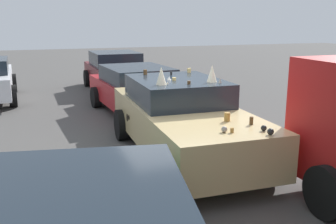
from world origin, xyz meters
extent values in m
plane|color=#514F4C|center=(0.00, 0.00, 0.00)|extent=(60.00, 60.00, 0.00)
cube|color=#D8BC7F|center=(0.00, 0.00, 0.64)|extent=(4.63, 1.90, 0.72)
cube|color=#1E2833|center=(0.37, -0.01, 1.23)|extent=(2.09, 1.68, 0.45)
cylinder|color=black|center=(-1.44, -0.86, 0.33)|extent=(0.68, 0.24, 0.67)
cylinder|color=black|center=(-1.39, 0.94, 0.33)|extent=(0.68, 0.24, 0.67)
cylinder|color=black|center=(1.39, -0.94, 0.33)|extent=(0.68, 0.24, 0.67)
cylinder|color=black|center=(1.44, 0.86, 0.33)|extent=(0.68, 0.24, 0.67)
ellipsoid|color=black|center=(0.75, 0.86, 0.67)|extent=(0.11, 0.02, 0.11)
ellipsoid|color=black|center=(0.69, -0.91, 0.80)|extent=(0.15, 0.02, 0.14)
ellipsoid|color=black|center=(-1.15, -0.85, 0.50)|extent=(0.13, 0.02, 0.16)
ellipsoid|color=black|center=(0.91, 0.86, 0.62)|extent=(0.13, 0.02, 0.16)
ellipsoid|color=black|center=(-1.69, -0.83, 0.49)|extent=(0.16, 0.02, 0.16)
ellipsoid|color=black|center=(1.00, -0.92, 0.51)|extent=(0.15, 0.02, 0.10)
sphere|color=gray|center=(-1.83, 0.11, 1.05)|extent=(0.09, 0.09, 0.09)
sphere|color=black|center=(-1.96, -0.45, 1.05)|extent=(0.09, 0.09, 0.09)
sphere|color=black|center=(-2.16, -0.43, 1.05)|extent=(0.09, 0.09, 0.09)
cylinder|color=#A87A38|center=(-1.88, 0.02, 1.04)|extent=(0.07, 0.07, 0.07)
cylinder|color=#51381E|center=(-1.61, -0.47, 1.06)|extent=(0.07, 0.07, 0.12)
cylinder|color=#A87A38|center=(-1.31, -0.22, 1.07)|extent=(0.13, 0.13, 0.14)
cone|color=silver|center=(0.28, 0.18, 1.48)|extent=(0.08, 0.08, 0.07)
cylinder|color=#51381E|center=(1.16, 0.39, 1.50)|extent=(0.08, 0.08, 0.10)
cylinder|color=black|center=(0.89, -0.09, 1.49)|extent=(0.04, 0.04, 0.08)
cylinder|color=tan|center=(0.21, 0.10, 1.48)|extent=(0.09, 0.09, 0.05)
cylinder|color=tan|center=(1.16, -0.60, 1.49)|extent=(0.11, 0.11, 0.09)
cone|color=gray|center=(-0.16, 0.37, 1.48)|extent=(0.06, 0.06, 0.05)
cone|color=gray|center=(-0.36, -0.57, 1.50)|extent=(0.09, 0.09, 0.10)
cylinder|color=#51381E|center=(-0.30, 0.01, 1.48)|extent=(0.07, 0.07, 0.06)
cone|color=tan|center=(0.67, 0.19, 1.48)|extent=(0.09, 0.09, 0.06)
cone|color=beige|center=(-0.21, -0.48, 1.61)|extent=(0.18, 0.18, 0.32)
cone|color=beige|center=(-0.18, 0.49, 1.61)|extent=(0.18, 0.18, 0.32)
cylinder|color=black|center=(-2.82, -0.90, 0.36)|extent=(0.72, 0.25, 0.72)
cube|color=#5B1419|center=(7.35, -0.36, 0.59)|extent=(4.42, 1.80, 0.63)
cube|color=#1E2833|center=(7.70, -0.36, 1.16)|extent=(2.06, 1.64, 0.50)
cylinder|color=black|center=(5.99, -1.28, 0.33)|extent=(0.66, 0.23, 0.65)
cylinder|color=black|center=(5.97, 0.53, 0.33)|extent=(0.66, 0.23, 0.65)
cylinder|color=black|center=(8.72, -1.26, 0.33)|extent=(0.66, 0.23, 0.65)
cylinder|color=black|center=(8.70, 0.55, 0.33)|extent=(0.66, 0.23, 0.65)
cube|color=red|center=(3.47, -0.15, 0.57)|extent=(4.69, 2.08, 0.62)
cube|color=#1E2833|center=(3.74, -0.13, 1.09)|extent=(2.24, 1.77, 0.42)
cylinder|color=black|center=(2.12, -1.15, 0.31)|extent=(0.63, 0.26, 0.62)
cylinder|color=black|center=(1.99, 0.66, 0.31)|extent=(0.63, 0.26, 0.62)
cylinder|color=black|center=(4.95, -0.95, 0.31)|extent=(0.63, 0.26, 0.62)
cylinder|color=black|center=(4.82, 0.86, 0.31)|extent=(0.63, 0.26, 0.62)
cylinder|color=black|center=(8.34, 3.27, 0.34)|extent=(0.68, 0.24, 0.67)
cylinder|color=black|center=(5.74, 3.19, 0.34)|extent=(0.68, 0.24, 0.67)
cylinder|color=black|center=(-2.77, 1.29, 0.32)|extent=(0.67, 0.34, 0.64)
camera|label=1|loc=(-6.44, 2.62, 2.55)|focal=40.77mm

